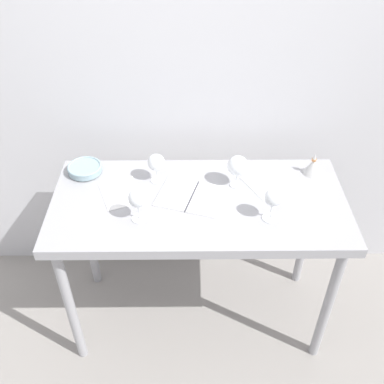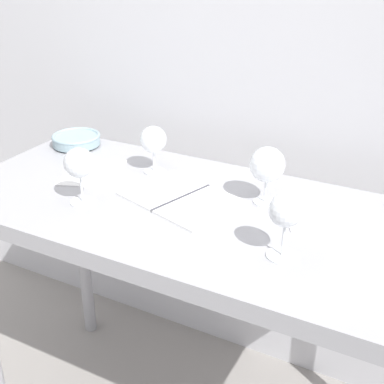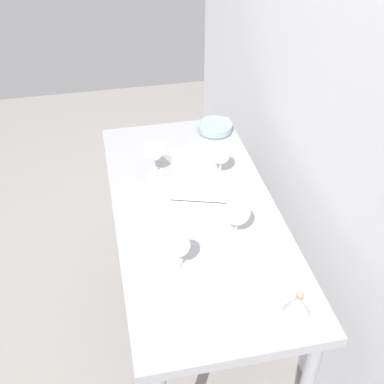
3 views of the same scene
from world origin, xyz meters
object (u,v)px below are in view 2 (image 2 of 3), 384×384
Objects in this scene: wine_glass_near_left at (79,165)px; wine_glass_far_right at (267,166)px; wine_glass_far_left at (153,141)px; wine_glass_near_right at (286,212)px; tasting_bowl at (76,139)px; open_notebook at (182,198)px; tasting_sheet_lower at (321,213)px; tasting_sheet_upper at (93,172)px.

wine_glass_far_right is at bearing 27.74° from wine_glass_near_left.
wine_glass_near_left is (-0.07, -0.28, 0.01)m from wine_glass_far_left.
wine_glass_far_right is 1.09× the size of wine_glass_far_left.
tasting_bowl is at bearing 158.64° from wine_glass_near_right.
open_notebook is (0.24, 0.15, -0.11)m from wine_glass_near_left.
wine_glass_far_left is at bearing 151.84° from wine_glass_near_right.
wine_glass_near_left is (-0.46, -0.24, 0.00)m from wine_glass_far_right.
open_notebook is 0.39m from tasting_sheet_lower.
wine_glass_near_left is 1.00× the size of wine_glass_near_right.
tasting_sheet_lower is (0.16, 0.01, -0.11)m from wine_glass_far_right.
tasting_bowl reaches higher than tasting_sheet_upper.
open_notebook is at bearing 157.07° from wine_glass_near_right.
wine_glass_near_right reaches higher than tasting_sheet_upper.
wine_glass_far_right is 0.77m from tasting_bowl.
wine_glass_near_left is 0.24m from tasting_sheet_upper.
open_notebook is (-0.22, -0.09, -0.11)m from wine_glass_far_right.
wine_glass_far_right is 0.19m from tasting_sheet_lower.
open_notebook reaches higher than tasting_sheet_upper.
wine_glass_near_right is 0.77× the size of tasting_sheet_upper.
wine_glass_far_right is at bearing -14.90° from tasting_sheet_upper.
wine_glass_far_right is 1.01× the size of wine_glass_near_left.
wine_glass_far_right reaches higher than wine_glass_near_right.
wine_glass_far_right is 0.45× the size of open_notebook.
open_notebook is at bearing -20.32° from tasting_bowl.
tasting_sheet_upper is 1.24× the size of tasting_bowl.
wine_glass_far_right is 1.02× the size of wine_glass_near_right.
wine_glass_near_right is at bearing -5.66° from open_notebook.
wine_glass_near_left reaches higher than tasting_bowl.
tasting_sheet_lower is 1.20× the size of tasting_bowl.
wine_glass_far_left is 0.39m from tasting_bowl.
wine_glass_near_left reaches higher than open_notebook.
open_notebook is at bearing 167.81° from tasting_sheet_lower.
wine_glass_near_left is 0.80× the size of tasting_sheet_lower.
open_notebook is 1.72× the size of tasting_sheet_upper.
wine_glass_near_right reaches higher than tasting_sheet_lower.
wine_glass_far_right is 0.81× the size of tasting_sheet_lower.
wine_glass_far_left is at bearing -10.58° from tasting_bowl.
wine_glass_far_left is 0.74× the size of tasting_sheet_lower.
wine_glass_far_right is 0.39m from wine_glass_far_left.
wine_glass_far_right reaches higher than open_notebook.
tasting_sheet_upper is at bearing 165.30° from wine_glass_near_right.
wine_glass_near_right is 0.45× the size of open_notebook.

